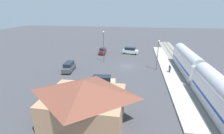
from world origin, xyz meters
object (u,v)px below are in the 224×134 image
(pedestrian_waiting_far, at_px, (170,69))
(suv_white, at_px, (130,50))
(light_pole_lot_center, at_px, (104,43))
(station_building, at_px, (85,99))
(light_pole_near_platform, at_px, (158,51))
(pedestrian_on_platform, at_px, (169,68))
(suv_charcoal, at_px, (69,67))
(pickup_maroon, at_px, (103,51))
(suv_tan, at_px, (102,81))

(pedestrian_waiting_far, distance_m, suv_white, 18.97)
(suv_white, bearing_deg, light_pole_lot_center, 54.06)
(station_building, distance_m, light_pole_near_platform, 23.62)
(suv_white, distance_m, light_pole_near_platform, 16.06)
(pedestrian_on_platform, height_order, suv_white, suv_white)
(suv_charcoal, relative_size, light_pole_lot_center, 0.60)
(light_pole_lot_center, bearing_deg, pickup_maroon, -75.40)
(pedestrian_waiting_far, bearing_deg, suv_charcoal, 5.36)
(suv_charcoal, distance_m, pickup_maroon, 17.79)
(suv_tan, xyz_separation_m, pickup_maroon, (5.18, -23.96, -0.12))
(station_building, bearing_deg, suv_charcoal, -59.84)
(suv_white, distance_m, light_pole_lot_center, 12.55)
(light_pole_lot_center, bearing_deg, pedestrian_waiting_far, 158.69)
(light_pole_near_platform, distance_m, light_pole_lot_center, 14.73)
(pickup_maroon, bearing_deg, suv_white, -172.81)
(pedestrian_waiting_far, xyz_separation_m, suv_tan, (13.90, 8.94, -0.13))
(station_building, distance_m, pickup_maroon, 33.99)
(pedestrian_on_platform, xyz_separation_m, light_pole_lot_center, (16.78, -6.06, 4.01))
(pedestrian_waiting_far, distance_m, suv_tan, 16.52)
(pedestrian_waiting_far, xyz_separation_m, suv_white, (9.92, -16.17, -0.13))
(pickup_maroon, bearing_deg, pedestrian_waiting_far, 141.78)
(suv_charcoal, distance_m, light_pole_lot_center, 11.77)
(suv_white, relative_size, light_pole_near_platform, 0.71)
(station_building, bearing_deg, light_pole_near_platform, -118.38)
(pedestrian_on_platform, xyz_separation_m, suv_charcoal, (23.42, 2.73, -0.13))
(suv_white, height_order, light_pole_near_platform, light_pole_near_platform)
(suv_charcoal, relative_size, light_pole_near_platform, 0.70)
(station_building, bearing_deg, pickup_maroon, -81.45)
(suv_charcoal, bearing_deg, pedestrian_on_platform, -173.35)
(pickup_maroon, bearing_deg, suv_charcoal, 75.51)
(suv_charcoal, bearing_deg, station_building, 120.16)
(pedestrian_on_platform, bearing_deg, suv_tan, 34.46)
(pickup_maroon, bearing_deg, pedestrian_on_platform, 142.62)
(pickup_maroon, bearing_deg, station_building, 98.55)
(light_pole_lot_center, bearing_deg, light_pole_near_platform, 162.63)
(station_building, height_order, pickup_maroon, station_building)
(suv_white, distance_m, pickup_maroon, 9.22)
(light_pole_near_platform, bearing_deg, suv_charcoal, 11.98)
(pedestrian_on_platform, bearing_deg, pedestrian_waiting_far, 100.71)
(pedestrian_waiting_far, height_order, suv_charcoal, suv_charcoal)
(pickup_maroon, relative_size, light_pole_lot_center, 0.65)
(suv_charcoal, xyz_separation_m, light_pole_lot_center, (-6.65, -8.79, 4.14))
(suv_white, distance_m, suv_charcoal, 22.86)
(suv_charcoal, bearing_deg, suv_white, -126.50)
(station_building, height_order, suv_charcoal, station_building)
(station_building, xyz_separation_m, pickup_maroon, (5.04, -33.56, -1.92))
(station_building, height_order, suv_white, station_building)
(station_building, relative_size, pickup_maroon, 1.94)
(suv_white, relative_size, light_pole_lot_center, 0.61)
(pedestrian_on_platform, bearing_deg, suv_white, -57.88)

